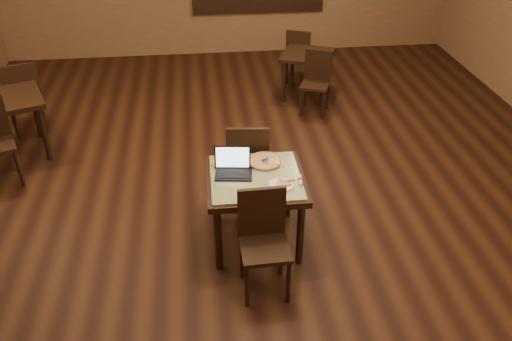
{
  "coord_description": "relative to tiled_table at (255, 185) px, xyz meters",
  "views": [
    {
      "loc": [
        -0.68,
        -4.72,
        3.52
      ],
      "look_at": [
        -0.18,
        -0.52,
        0.85
      ],
      "focal_mm": 38.0,
      "sensor_mm": 36.0,
      "label": 1
    }
  ],
  "objects": [
    {
      "name": "plate",
      "position": [
        0.22,
        -0.18,
        0.11
      ],
      "size": [
        0.24,
        0.24,
        0.01
      ],
      "primitive_type": "cylinder",
      "color": "white",
      "rests_on": "tiled_table"
    },
    {
      "name": "other_table_b",
      "position": [
        -2.82,
        2.07,
        -0.01
      ],
      "size": [
        1.07,
        1.07,
        0.78
      ],
      "rotation": [
        0.0,
        0.0,
        0.37
      ],
      "color": "black",
      "rests_on": "ground"
    },
    {
      "name": "chair_main_far",
      "position": [
        -0.01,
        0.61,
        -0.09
      ],
      "size": [
        0.48,
        0.48,
        1.01
      ],
      "rotation": [
        0.0,
        0.0,
        3.05
      ],
      "color": "black",
      "rests_on": "ground"
    },
    {
      "name": "other_table_a_chair_far",
      "position": [
        1.15,
        3.92,
        -0.16
      ],
      "size": [
        0.5,
        0.5,
        0.89
      ],
      "rotation": [
        0.0,
        0.0,
        2.75
      ],
      "color": "black",
      "rests_on": "ground"
    },
    {
      "name": "pizza_slice",
      "position": [
        0.22,
        -0.18,
        0.13
      ],
      "size": [
        0.22,
        0.22,
        0.02
      ],
      "primitive_type": null,
      "rotation": [
        0.0,
        0.0,
        0.16
      ],
      "color": "beige",
      "rests_on": "plate"
    },
    {
      "name": "ground",
      "position": [
        0.18,
        0.48,
        -0.66
      ],
      "size": [
        10.0,
        10.0,
        0.0
      ],
      "primitive_type": "plane",
      "color": "black",
      "rests_on": "ground"
    },
    {
      "name": "laptop",
      "position": [
        -0.2,
        0.1,
        0.16
      ],
      "size": [
        0.37,
        0.31,
        0.24
      ],
      "rotation": [
        0.0,
        0.0,
        -0.13
      ],
      "color": "black",
      "rests_on": "tiled_table"
    },
    {
      "name": "other_table_a_chair_near",
      "position": [
        1.21,
        2.87,
        -0.16
      ],
      "size": [
        0.5,
        0.5,
        0.89
      ],
      "rotation": [
        0.0,
        0.0,
        -0.39
      ],
      "color": "black",
      "rests_on": "ground"
    },
    {
      "name": "chair_main_near",
      "position": [
        -0.0,
        -0.61,
        -0.11
      ],
      "size": [
        0.43,
        0.43,
        0.97
      ],
      "rotation": [
        0.0,
        0.0,
        0.03
      ],
      "color": "black",
      "rests_on": "ground"
    },
    {
      "name": "napkin_roll",
      "position": [
        0.4,
        -0.14,
        0.12
      ],
      "size": [
        0.05,
        0.17,
        0.04
      ],
      "rotation": [
        0.0,
        0.0,
        -0.09
      ],
      "color": "white",
      "rests_on": "tiled_table"
    },
    {
      "name": "pizza_pan",
      "position": [
        0.12,
        0.24,
        0.11
      ],
      "size": [
        0.36,
        0.36,
        0.01
      ],
      "primitive_type": "cylinder",
      "color": "silver",
      "rests_on": "tiled_table"
    },
    {
      "name": "spatula",
      "position": [
        0.14,
        0.22,
        0.13
      ],
      "size": [
        0.19,
        0.24,
        0.01
      ],
      "primitive_type": "cube",
      "rotation": [
        0.0,
        0.0,
        0.54
      ],
      "color": "silver",
      "rests_on": "pizza_whole"
    },
    {
      "name": "other_table_a",
      "position": [
        1.18,
        3.39,
        -0.09
      ],
      "size": [
        0.96,
        0.96,
        0.69
      ],
      "rotation": [
        0.0,
        0.0,
        -0.39
      ],
      "color": "black",
      "rests_on": "ground"
    },
    {
      "name": "tiled_table",
      "position": [
        0.0,
        0.0,
        0.0
      ],
      "size": [
        0.93,
        0.93,
        0.76
      ],
      "rotation": [
        0.0,
        0.0,
        -0.02
      ],
      "color": "black",
      "rests_on": "ground"
    },
    {
      "name": "other_table_b_chair_far",
      "position": [
        -2.78,
        2.66,
        -0.09
      ],
      "size": [
        0.56,
        0.56,
        1.01
      ],
      "rotation": [
        0.0,
        0.0,
        3.51
      ],
      "color": "black",
      "rests_on": "ground"
    },
    {
      "name": "pizza_whole",
      "position": [
        0.12,
        0.24,
        0.12
      ],
      "size": [
        0.34,
        0.34,
        0.02
      ],
      "color": "beige",
      "rests_on": "pizza_pan"
    }
  ]
}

